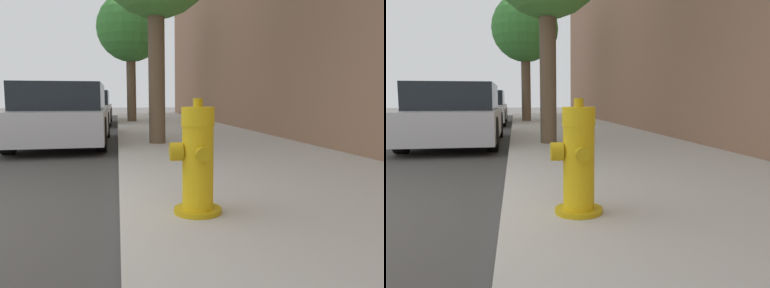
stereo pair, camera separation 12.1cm
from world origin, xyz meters
The scene contains 5 objects.
sidewalk_slab centered at (3.42, 0.00, 0.07)m, with size 3.51×40.00×0.14m.
fire_hydrant centered at (2.23, -0.38, 0.53)m, with size 0.38×0.38×0.85m.
parked_car_near centered at (0.55, 5.33, 0.63)m, with size 1.81×4.19×1.30m.
parked_car_mid centered at (0.52, 11.82, 0.63)m, with size 1.84×4.33×1.29m.
street_tree_far centered at (2.21, 11.44, 3.56)m, with size 2.48×2.48×4.70m.
Camera 2 is at (1.79, -3.05, 0.98)m, focal length 35.00 mm.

